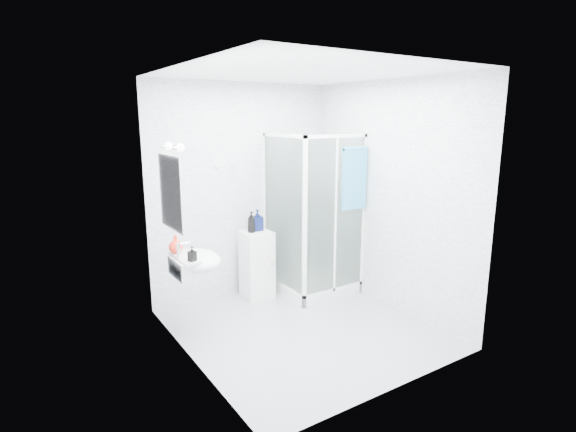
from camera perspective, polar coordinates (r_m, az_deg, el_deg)
room at (r=4.47m, az=1.90°, el=1.00°), size 2.40×2.60×2.60m
shower_enclosure at (r=5.67m, az=2.98°, el=-5.47°), size 0.90×0.95×2.00m
wall_basin at (r=4.54m, az=-11.80°, el=-5.65°), size 0.46×0.56×0.35m
mirror at (r=4.31m, az=-14.67°, el=2.89°), size 0.02×0.60×0.70m
vanity_lights at (r=4.28m, az=-14.34°, el=8.50°), size 0.10×0.40×0.08m
wall_hooks at (r=5.38m, az=-7.99°, el=6.25°), size 0.23×0.06×0.03m
storage_cabinet at (r=5.57m, az=-3.96°, el=-6.15°), size 0.35×0.38×0.83m
hand_towel at (r=5.33m, az=8.43°, el=4.97°), size 0.35×0.05×0.74m
shampoo_bottle_a at (r=5.40m, az=-4.67°, el=-0.77°), size 0.10×0.10×0.26m
shampoo_bottle_b at (r=5.49m, az=-3.90°, el=-0.52°), size 0.13×0.13×0.26m
soap_dispenser_orange at (r=4.61m, az=-14.08°, el=-3.47°), size 0.15×0.15×0.18m
soap_dispenser_black at (r=4.31m, az=-12.08°, el=-4.71°), size 0.09×0.09×0.14m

